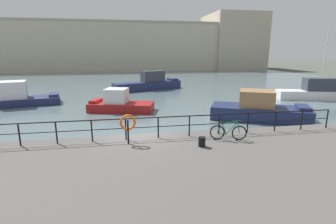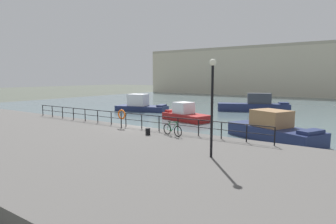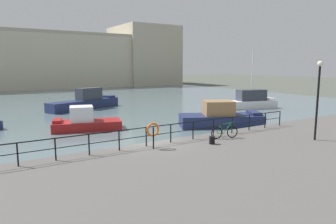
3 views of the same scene
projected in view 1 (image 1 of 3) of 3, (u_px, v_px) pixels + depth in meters
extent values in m
plane|color=#4C5147|center=(139.00, 148.00, 13.44)|extent=(240.00, 240.00, 0.00)
cube|color=slate|center=(127.00, 82.00, 42.37)|extent=(80.00, 60.00, 0.01)
cube|color=#565451|center=(153.00, 219.00, 7.12)|extent=(56.00, 13.00, 0.78)
cube|color=#C1B79E|center=(124.00, 48.00, 70.86)|extent=(78.16, 15.53, 11.83)
cube|color=#B2A891|center=(232.00, 42.00, 75.85)|extent=(14.50, 17.08, 15.45)
cube|color=#A49C86|center=(123.00, 21.00, 62.26)|extent=(78.16, 0.60, 0.70)
cube|color=maroon|center=(121.00, 107.00, 21.75)|extent=(5.77, 3.65, 0.73)
cube|color=silver|center=(116.00, 96.00, 21.56)|extent=(2.18, 2.18, 1.20)
cube|color=maroon|center=(96.00, 101.00, 21.85)|extent=(1.05, 1.71, 0.24)
cube|color=navy|center=(148.00, 86.00, 33.73)|extent=(9.32, 5.22, 1.08)
cube|color=#333842|center=(153.00, 76.00, 33.84)|extent=(3.30, 2.44, 1.40)
cube|color=navy|center=(172.00, 79.00, 35.58)|extent=(1.53, 1.67, 0.24)
cube|color=navy|center=(20.00, 102.00, 24.08)|extent=(7.42, 4.29, 0.70)
cube|color=silver|center=(12.00, 90.00, 23.59)|extent=(2.87, 2.60, 1.59)
cube|color=navy|center=(53.00, 95.00, 25.14)|extent=(1.27, 2.01, 0.24)
cube|color=white|center=(314.00, 95.00, 27.10)|extent=(7.76, 3.72, 0.94)
cube|color=#333842|center=(321.00, 84.00, 26.80)|extent=(3.70, 2.31, 1.31)
cylinder|color=silver|center=(326.00, 54.00, 26.08)|extent=(0.10, 0.10, 4.89)
cube|color=navy|center=(259.00, 113.00, 18.96)|extent=(7.34, 5.42, 0.99)
cube|color=#997047|center=(257.00, 98.00, 18.78)|extent=(3.07, 2.91, 1.20)
cube|color=navy|center=(303.00, 107.00, 18.00)|extent=(1.55, 1.98, 0.24)
cylinder|color=black|center=(19.00, 135.00, 11.50)|extent=(0.07, 0.07, 1.05)
cylinder|color=black|center=(56.00, 133.00, 11.77)|extent=(0.07, 0.07, 1.05)
cylinder|color=black|center=(92.00, 131.00, 12.04)|extent=(0.07, 0.07, 1.05)
cylinder|color=black|center=(126.00, 129.00, 12.31)|extent=(0.07, 0.07, 1.05)
cylinder|color=black|center=(158.00, 128.00, 12.58)|extent=(0.07, 0.07, 1.05)
cylinder|color=black|center=(189.00, 126.00, 12.85)|extent=(0.07, 0.07, 1.05)
cylinder|color=black|center=(219.00, 125.00, 13.12)|extent=(0.07, 0.07, 1.05)
cylinder|color=black|center=(248.00, 123.00, 13.39)|extent=(0.07, 0.07, 1.05)
cylinder|color=black|center=(275.00, 122.00, 13.66)|extent=(0.07, 0.07, 1.05)
cylinder|color=black|center=(302.00, 120.00, 13.93)|extent=(0.07, 0.07, 1.05)
cylinder|color=black|center=(327.00, 119.00, 14.20)|extent=(0.07, 0.07, 1.05)
cylinder|color=black|center=(125.00, 119.00, 12.19)|extent=(22.21, 0.06, 0.06)
cylinder|color=black|center=(126.00, 128.00, 12.30)|extent=(22.21, 0.04, 0.04)
torus|color=black|center=(239.00, 133.00, 12.29)|extent=(0.71, 0.24, 0.72)
torus|color=black|center=(217.00, 132.00, 12.38)|extent=(0.71, 0.24, 0.72)
cylinder|color=#146638|center=(232.00, 128.00, 12.27)|extent=(0.54, 0.18, 0.66)
cylinder|color=#146638|center=(224.00, 128.00, 12.30)|extent=(0.24, 0.09, 0.58)
cylinder|color=#146638|center=(230.00, 122.00, 12.21)|extent=(0.71, 0.22, 0.11)
cylinder|color=#146638|center=(222.00, 133.00, 12.37)|extent=(0.43, 0.15, 0.12)
cylinder|color=#146638|center=(220.00, 128.00, 12.31)|extent=(0.26, 0.10, 0.51)
cylinder|color=#146638|center=(238.00, 127.00, 12.23)|extent=(0.14, 0.07, 0.57)
cube|color=black|center=(222.00, 122.00, 12.24)|extent=(0.24, 0.14, 0.05)
cylinder|color=#146638|center=(238.00, 121.00, 12.16)|extent=(0.51, 0.16, 0.02)
cylinder|color=black|center=(202.00, 142.00, 11.48)|extent=(0.32, 0.32, 0.44)
cylinder|color=black|center=(128.00, 132.00, 11.72)|extent=(0.08, 0.08, 1.15)
torus|color=orange|center=(128.00, 122.00, 11.67)|extent=(0.75, 0.11, 0.75)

